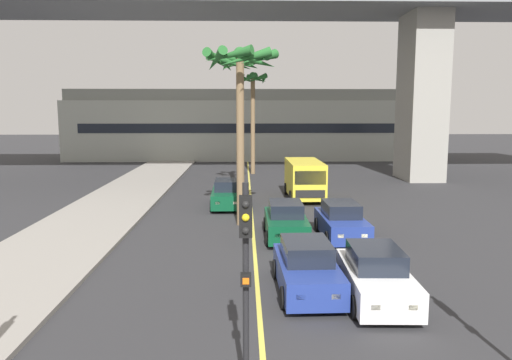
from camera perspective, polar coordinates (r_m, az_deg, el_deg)
sidewalk_left at (r=20.91m, az=-22.85°, el=-7.68°), size 4.80×80.00×0.15m
lane_stripe_center at (r=27.28m, az=-0.52°, el=-3.61°), size 0.14×56.00×0.01m
bridge_overpass at (r=40.04m, az=1.24°, el=19.52°), size 67.34×8.00×17.09m
pier_building_backdrop at (r=56.92m, az=-1.00°, el=6.30°), size 39.68×8.04×7.69m
car_queue_front at (r=21.65m, az=3.43°, el=-4.77°), size 1.85×4.11×1.56m
car_queue_second at (r=15.45m, az=5.83°, el=-10.08°), size 1.91×4.14×1.56m
car_queue_third at (r=15.11m, az=13.54°, el=-10.69°), size 1.95×4.16×1.56m
car_queue_fourth at (r=28.42m, az=-3.32°, el=-1.68°), size 1.88×4.12×1.56m
car_queue_fifth at (r=21.86m, az=9.74°, el=-4.75°), size 1.90×4.14×1.56m
delivery_van at (r=31.16m, az=5.56°, el=0.21°), size 2.20×5.27×2.36m
traffic_light_median_near at (r=9.35m, az=-1.18°, el=-9.41°), size 0.24×0.37×4.20m
palm_tree_near_median at (r=42.90m, az=-0.41°, el=9.74°), size 2.67×2.86×8.68m
palm_tree_mid_median at (r=23.58m, az=-1.81°, el=11.78°), size 3.54×3.63×8.39m
palm_tree_far_median at (r=33.18m, az=-1.88°, el=10.71°), size 2.79×2.88×9.04m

